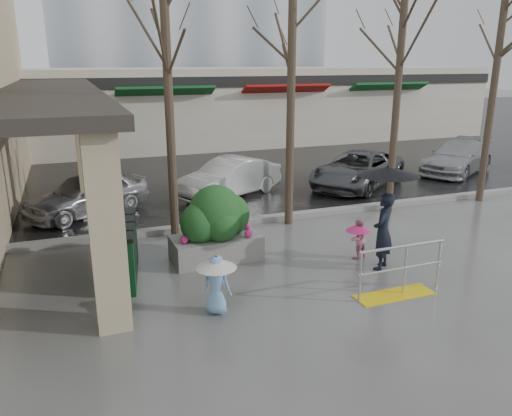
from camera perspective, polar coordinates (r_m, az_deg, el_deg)
ground at (r=10.50m, az=5.81°, el=-8.26°), size 120.00×120.00×0.00m
street_asphalt at (r=31.12m, az=-12.51°, el=8.04°), size 120.00×36.00×0.01m
curb at (r=13.91m, az=-1.45°, el=-1.53°), size 120.00×0.30×0.15m
canopy_slab at (r=16.53m, az=-22.80°, el=12.64°), size 2.80×18.00×0.25m
pillar_front at (r=8.44m, az=-16.71°, el=-2.39°), size 0.55×0.55×3.50m
pillar_back at (r=14.75m, az=-18.69°, el=5.36°), size 0.55×0.55×3.50m
storefront_row at (r=27.32m, az=-7.25°, el=11.41°), size 34.00×6.74×4.00m
handrail at (r=10.08m, az=15.95°, el=-7.59°), size 1.90×0.50×1.03m
tree_west at (r=12.35m, az=-10.32°, el=19.52°), size 3.20×3.20×6.80m
tree_midwest at (r=13.33m, az=4.17°, el=20.13°), size 3.20×3.20×7.00m
tree_mideast at (r=14.98m, az=16.28°, el=17.72°), size 3.20×3.20×6.50m
tree_east at (r=17.30m, az=26.29°, el=18.23°), size 3.20×3.20×7.20m
woman at (r=10.92m, az=14.51°, el=0.07°), size 1.28×1.28×2.32m
child_pink at (r=11.64m, az=11.57°, el=-3.09°), size 0.58×0.58×0.93m
child_blue at (r=8.95m, az=-4.53°, el=-7.95°), size 0.73×0.73×1.10m
planter at (r=11.28m, az=-4.61°, el=-1.88°), size 2.03×1.18×1.75m
news_boxes at (r=10.78m, az=-14.81°, el=-4.61°), size 0.80×2.19×1.19m
car_a at (r=15.43m, az=-18.76°, el=1.55°), size 3.94×3.15×1.26m
car_b at (r=16.65m, az=-3.09°, el=3.47°), size 4.02×2.91×1.26m
car_c at (r=18.30m, az=11.52°, el=4.34°), size 4.92×4.30×1.26m
car_d at (r=21.81m, az=22.02°, el=5.40°), size 4.65×3.65×1.26m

